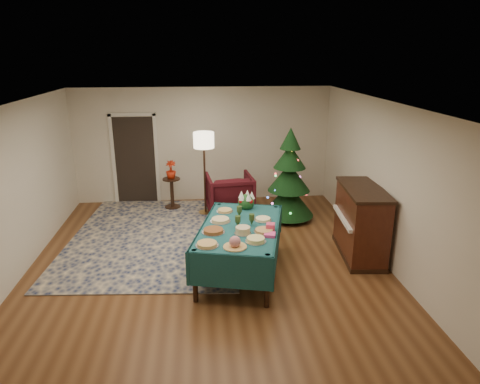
{
  "coord_description": "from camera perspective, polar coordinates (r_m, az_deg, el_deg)",
  "views": [
    {
      "loc": [
        -0.1,
        -6.5,
        3.45
      ],
      "look_at": [
        0.62,
        0.81,
        1.04
      ],
      "focal_mm": 32.0,
      "sensor_mm": 36.0,
      "label": 1
    }
  ],
  "objects": [
    {
      "name": "platter_6",
      "position": [
        6.97,
        -2.64,
        -3.77
      ],
      "size": [
        0.33,
        0.33,
        0.06
      ],
      "color": "silver",
      "rests_on": "buffet_table"
    },
    {
      "name": "platter_4",
      "position": [
        6.5,
        0.38,
        -5.16
      ],
      "size": [
        0.26,
        0.26,
        0.11
      ],
      "color": "silver",
      "rests_on": "buffet_table"
    },
    {
      "name": "goblet_2",
      "position": [
        6.72,
        -0.3,
        -3.93
      ],
      "size": [
        0.09,
        0.09,
        0.19
      ],
      "color": "#2D471E",
      "rests_on": "buffet_table"
    },
    {
      "name": "platter_2",
      "position": [
        6.25,
        2.11,
        -6.4
      ],
      "size": [
        0.31,
        0.31,
        0.07
      ],
      "color": "silver",
      "rests_on": "buffet_table"
    },
    {
      "name": "floor_lamp",
      "position": [
        9.23,
        -4.84,
        6.24
      ],
      "size": [
        0.44,
        0.44,
        1.83
      ],
      "color": "#A57F3F",
      "rests_on": "ground"
    },
    {
      "name": "piano",
      "position": [
        7.77,
        15.79,
        -3.98
      ],
      "size": [
        0.81,
        1.5,
        1.25
      ],
      "color": "black",
      "rests_on": "ground"
    },
    {
      "name": "platter_7",
      "position": [
        7.02,
        3.08,
        -3.65
      ],
      "size": [
        0.29,
        0.29,
        0.05
      ],
      "color": "silver",
      "rests_on": "buffet_table"
    },
    {
      "name": "platter_3",
      "position": [
        6.57,
        -3.58,
        -5.19
      ],
      "size": [
        0.35,
        0.35,
        0.06
      ],
      "color": "silver",
      "rests_on": "buffet_table"
    },
    {
      "name": "doorway",
      "position": [
        10.36,
        -13.81,
        4.51
      ],
      "size": [
        1.08,
        0.04,
        2.16
      ],
      "color": "black",
      "rests_on": "ground"
    },
    {
      "name": "room_shell",
      "position": [
        6.83,
        -4.5,
        0.2
      ],
      "size": [
        7.0,
        7.0,
        7.0
      ],
      "color": "#593319",
      "rests_on": "ground"
    },
    {
      "name": "goblet_1",
      "position": [
        6.79,
        1.57,
        -3.68
      ],
      "size": [
        0.09,
        0.09,
        0.19
      ],
      "color": "#2D471E",
      "rests_on": "buffet_table"
    },
    {
      "name": "centerpiece",
      "position": [
        7.52,
        0.84,
        -1.12
      ],
      "size": [
        0.3,
        0.3,
        0.34
      ],
      "color": "#1E4C1E",
      "rests_on": "buffet_table"
    },
    {
      "name": "platter_5",
      "position": [
        6.59,
        3.22,
        -5.18
      ],
      "size": [
        0.32,
        0.32,
        0.05
      ],
      "color": "silver",
      "rests_on": "buffet_table"
    },
    {
      "name": "christmas_tree",
      "position": [
        9.09,
        6.56,
        1.73
      ],
      "size": [
        1.17,
        1.17,
        1.99
      ],
      "color": "black",
      "rests_on": "ground"
    },
    {
      "name": "napkin_stack",
      "position": [
        6.46,
        3.99,
        -5.69
      ],
      "size": [
        0.2,
        0.2,
        0.04
      ],
      "primitive_type": "cube",
      "rotation": [
        0.0,
        0.0,
        -0.24
      ],
      "color": "#F14291",
      "rests_on": "buffet_table"
    },
    {
      "name": "potted_plant",
      "position": [
        9.83,
        -9.18,
        2.44
      ],
      "size": [
        0.23,
        0.41,
        0.23
      ],
      "primitive_type": "imported",
      "color": "#B8250D",
      "rests_on": "side_table"
    },
    {
      "name": "buffet_table",
      "position": [
        6.88,
        -0.01,
        -5.78
      ],
      "size": [
        1.69,
        2.34,
        0.82
      ],
      "color": "black",
      "rests_on": "ground"
    },
    {
      "name": "goblet_0",
      "position": [
        7.13,
        -0.09,
        -2.59
      ],
      "size": [
        0.09,
        0.09,
        0.19
      ],
      "color": "#2D471E",
      "rests_on": "buffet_table"
    },
    {
      "name": "platter_0",
      "position": [
        6.14,
        -4.42,
        -6.97
      ],
      "size": [
        0.33,
        0.33,
        0.05
      ],
      "color": "silver",
      "rests_on": "buffet_table"
    },
    {
      "name": "rug",
      "position": [
        8.57,
        -11.17,
        -5.86
      ],
      "size": [
        3.51,
        4.43,
        0.02
      ],
      "primitive_type": "cube",
      "rotation": [
        0.0,
        0.0,
        -0.08
      ],
      "color": "#131F47",
      "rests_on": "ground"
    },
    {
      "name": "platter_8",
      "position": [
        7.39,
        -2.04,
        -2.51
      ],
      "size": [
        0.29,
        0.29,
        0.05
      ],
      "color": "silver",
      "rests_on": "buffet_table"
    },
    {
      "name": "armchair",
      "position": [
        9.44,
        -1.41,
        -0.05
      ],
      "size": [
        1.06,
        1.0,
        1.0
      ],
      "primitive_type": "imported",
      "rotation": [
        0.0,
        0.0,
        3.24
      ],
      "color": "#3F0D14",
      "rests_on": "ground"
    },
    {
      "name": "side_table",
      "position": [
        9.97,
        -9.05,
        -0.21
      ],
      "size": [
        0.4,
        0.4,
        0.71
      ],
      "color": "black",
      "rests_on": "ground"
    },
    {
      "name": "platter_1",
      "position": [
        6.05,
        -0.68,
        -6.83
      ],
      "size": [
        0.34,
        0.34,
        0.18
      ],
      "color": "silver",
      "rests_on": "buffet_table"
    },
    {
      "name": "gift_box",
      "position": [
        6.64,
        4.09,
        -4.67
      ],
      "size": [
        0.16,
        0.16,
        0.11
      ],
      "primitive_type": "cube",
      "rotation": [
        0.0,
        0.0,
        -0.24
      ],
      "color": "#E23E66",
      "rests_on": "buffet_table"
    }
  ]
}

